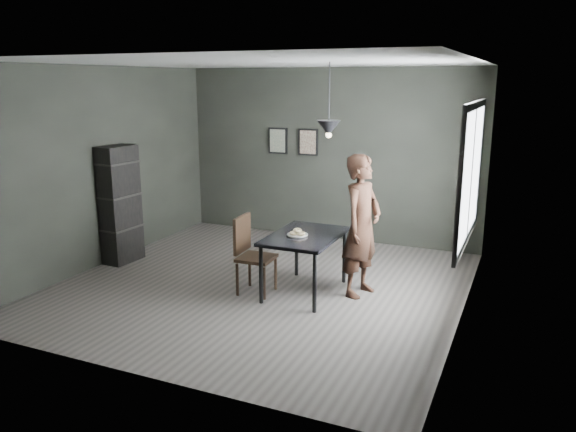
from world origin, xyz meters
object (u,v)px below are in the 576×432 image
at_px(shelf_unit, 120,205).
at_px(pendant_lamp, 329,128).
at_px(cafe_table, 305,241).
at_px(white_plate, 297,235).
at_px(wood_chair, 250,249).
at_px(woman, 362,226).

bearing_deg(shelf_unit, pendant_lamp, 3.86).
distance_m(cafe_table, white_plate, 0.14).
distance_m(wood_chair, shelf_unit, 2.33).
distance_m(woman, pendant_lamp, 1.25).
bearing_deg(wood_chair, cafe_table, 19.46).
relative_size(cafe_table, white_plate, 5.22).
height_order(white_plate, pendant_lamp, pendant_lamp).
height_order(shelf_unit, pendant_lamp, pendant_lamp).
distance_m(cafe_table, woman, 0.72).
xyz_separation_m(white_plate, shelf_unit, (-2.86, 0.18, 0.09)).
relative_size(woman, pendant_lamp, 2.02).
xyz_separation_m(cafe_table, pendant_lamp, (0.25, 0.10, 1.38)).
distance_m(shelf_unit, pendant_lamp, 3.39).
xyz_separation_m(woman, shelf_unit, (-3.57, -0.14, -0.03)).
bearing_deg(woman, pendant_lamp, 122.25).
height_order(wood_chair, shelf_unit, shelf_unit).
relative_size(white_plate, wood_chair, 0.24).
distance_m(white_plate, pendant_lamp, 1.35).
relative_size(woman, shelf_unit, 1.03).
xyz_separation_m(white_plate, wood_chair, (-0.57, -0.17, -0.20)).
height_order(woman, wood_chair, woman).
bearing_deg(cafe_table, wood_chair, -157.94).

